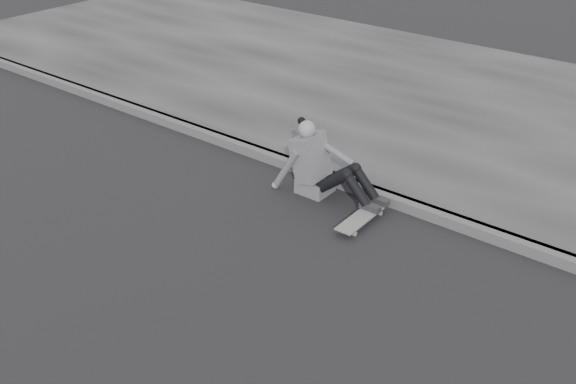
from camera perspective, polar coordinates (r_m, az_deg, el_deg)
name	(u,v)px	position (r m, az deg, el deg)	size (l,w,h in m)	color
curb	(524,246)	(6.86, 20.23, -4.52)	(24.00, 0.16, 0.12)	#4F4F4F
skateboard	(362,217)	(6.92, 6.59, -2.25)	(0.20, 0.78, 0.09)	gray
seated_woman	(320,166)	(7.30, 2.86, 2.34)	(1.38, 0.46, 0.88)	#59595C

